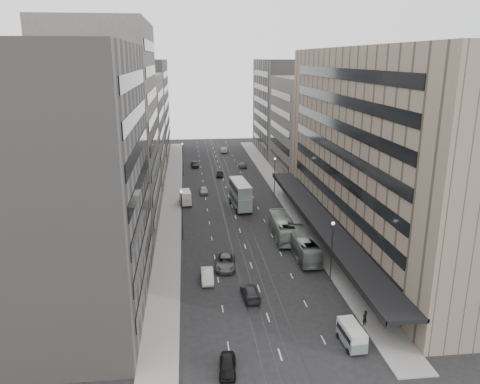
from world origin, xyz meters
name	(u,v)px	position (x,y,z in m)	size (l,w,h in m)	color
ground	(252,268)	(0.00, 0.00, 0.00)	(220.00, 220.00, 0.00)	black
sidewalk_right	(282,192)	(12.00, 37.50, 0.07)	(4.00, 125.00, 0.15)	gray
sidewalk_left	(172,195)	(-12.00, 37.50, 0.07)	(4.00, 125.00, 0.15)	gray
department_store	(384,150)	(21.45, 8.00, 14.95)	(19.20, 60.00, 30.00)	#786A57
building_right_mid	(310,128)	(21.50, 52.00, 12.00)	(15.00, 28.00, 24.00)	#524D47
building_right_far	(285,107)	(21.50, 82.00, 14.00)	(15.00, 32.00, 28.00)	#615C58
building_left_a	(70,185)	(-21.50, -8.00, 15.00)	(15.00, 28.00, 30.00)	#615C58
building_left_b	(107,130)	(-21.50, 19.00, 17.00)	(15.00, 26.00, 34.00)	#524D47
building_left_c	(128,132)	(-21.50, 46.00, 12.50)	(15.00, 28.00, 25.00)	slate
building_left_d	(141,110)	(-21.50, 79.00, 14.00)	(15.00, 38.00, 28.00)	#615C58
lamp_right_near	(332,244)	(9.70, -5.00, 5.20)	(0.44, 0.44, 8.32)	#262628
lamp_right_far	(275,172)	(9.70, 35.00, 5.20)	(0.44, 0.44, 8.32)	#262628
lamp_left_near	(182,209)	(-9.70, 12.00, 5.20)	(0.44, 0.44, 8.32)	#262628
lamp_left_far	(183,155)	(-9.70, 55.00, 5.20)	(0.44, 0.44, 8.32)	#262628
bus_near	(303,245)	(8.07, 3.47, 1.65)	(2.78, 11.88, 3.31)	slate
bus_far	(282,227)	(6.57, 11.28, 1.68)	(2.83, 12.09, 3.37)	gray
double_decker	(240,194)	(1.50, 27.49, 2.87)	(3.67, 9.93, 5.32)	gray
vw_microbus	(352,334)	(7.54, -19.26, 1.26)	(2.11, 4.29, 2.27)	slate
panel_van	(185,197)	(-9.20, 30.90, 1.56)	(2.56, 4.66, 2.83)	beige
sedan_0	(228,365)	(-5.43, -22.00, 0.67)	(1.58, 3.94, 1.34)	black
sedan_1	(207,276)	(-6.42, -3.16, 0.75)	(1.59, 4.55, 1.50)	silver
sedan_2	(226,262)	(-3.69, 0.66, 0.81)	(2.69, 5.84, 1.62)	#515153
sedan_3	(250,292)	(-1.40, -8.21, 0.70)	(1.97, 4.85, 1.41)	#272729
sedan_4	(204,190)	(-5.24, 38.37, 0.72)	(1.71, 4.24, 1.45)	#ABA18D
sedan_5	(220,174)	(-0.64, 53.16, 0.68)	(1.44, 4.14, 1.36)	black
sedan_6	(239,186)	(2.73, 41.26, 0.70)	(2.33, 5.05, 1.40)	beige
sedan_7	(242,165)	(6.09, 62.80, 0.69)	(1.92, 4.73, 1.37)	#5C5C5E
sedan_8	(195,164)	(-6.62, 64.51, 0.80)	(1.90, 4.71, 1.61)	#232426
sedan_9	(224,150)	(2.95, 83.88, 0.86)	(1.81, 5.20, 1.71)	#A39587
pedestrian	(365,318)	(10.20, -16.03, 1.04)	(0.65, 0.43, 1.78)	black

